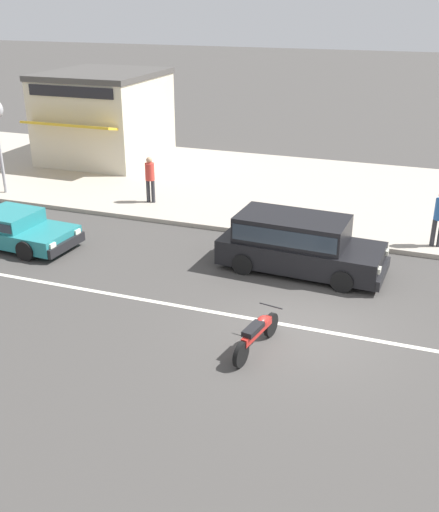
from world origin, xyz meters
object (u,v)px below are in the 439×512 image
Objects in this scene: sedan_teal_1 at (10,228)px; minivan_black_2 at (297,242)px; motorcycle_0 at (257,333)px; shopfront_corner_warung at (105,116)px; pedestrian_mid_kerb at (150,176)px.

minivan_black_2 reaches higher than sedan_teal_1.
sedan_teal_1 is 9.53m from motorcycle_0.
minivan_black_2 is 14.32m from shopfront_corner_warung.
shopfront_corner_warung reaches higher than minivan_black_2.
sedan_teal_1 is at bearing 159.89° from motorcycle_0.
minivan_black_2 is 0.78× the size of shopfront_corner_warung.
shopfront_corner_warung is (-2.34, 10.09, 1.58)m from sedan_teal_1.
motorcycle_0 is at bearing -87.80° from minivan_black_2.
minivan_black_2 is (8.78, 1.15, 0.31)m from sedan_teal_1.
sedan_teal_1 is 2.59× the size of pedestrian_mid_kerb.
motorcycle_0 is at bearing -51.33° from pedestrian_mid_kerb.
pedestrian_mid_kerb is 7.20m from shopfront_corner_warung.
sedan_teal_1 is 10.48m from shopfront_corner_warung.
pedestrian_mid_kerb is (-6.48, 8.10, 0.71)m from motorcycle_0.
sedan_teal_1 is 2.23× the size of motorcycle_0.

